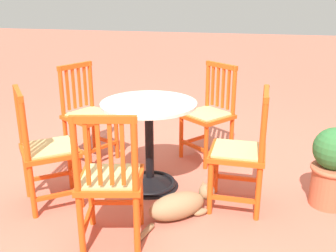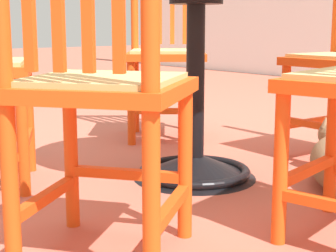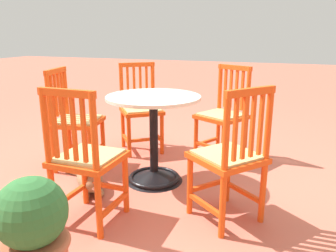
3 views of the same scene
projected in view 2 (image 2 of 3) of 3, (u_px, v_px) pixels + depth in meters
ground_plane at (200, 175)px, 2.17m from camera, size 24.00×24.00×0.00m
cafe_table at (195, 106)px, 2.09m from camera, size 0.76×0.76×0.73m
orange_chair_near_fence at (166, 55)px, 2.84m from camera, size 0.56×0.56×0.91m
orange_chair_facing_out at (99, 90)px, 1.32m from camera, size 0.56×0.56×0.91m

